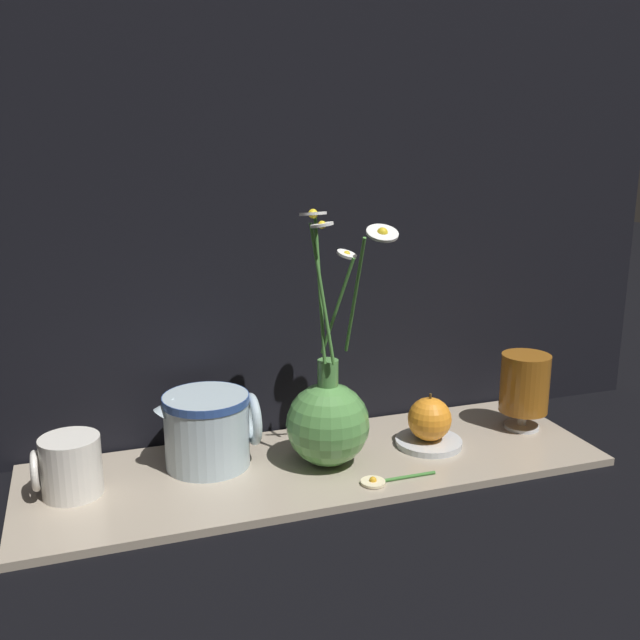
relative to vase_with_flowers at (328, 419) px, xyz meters
The scene contains 10 objects.
ground_plane 0.09m from the vase_with_flowers, 149.47° to the left, with size 6.00×6.00×0.00m, color black.
shelf 0.08m from the vase_with_flowers, 149.47° to the left, with size 0.89×0.28×0.01m.
backdrop_wall 0.49m from the vase_with_flowers, 95.03° to the left, with size 1.39×0.02×1.10m.
vase_with_flowers is the anchor object (origin of this frame).
yellow_mug 0.38m from the vase_with_flowers, behind, with size 0.09×0.08×0.08m.
ceramic_pitcher 0.18m from the vase_with_flowers, 162.63° to the left, with size 0.16×0.13×0.12m.
tea_glass 0.36m from the vase_with_flowers, ahead, with size 0.08×0.08×0.13m.
saucer_plate 0.19m from the vase_with_flowers, ahead, with size 0.11×0.11×0.01m.
orange_fruit 0.18m from the vase_with_flowers, ahead, with size 0.07×0.07×0.08m.
loose_daisy 0.12m from the vase_with_flowers, 59.43° to the right, with size 0.12×0.04×0.01m.
Camera 1 is at (-0.33, -0.96, 0.49)m, focal length 40.00 mm.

